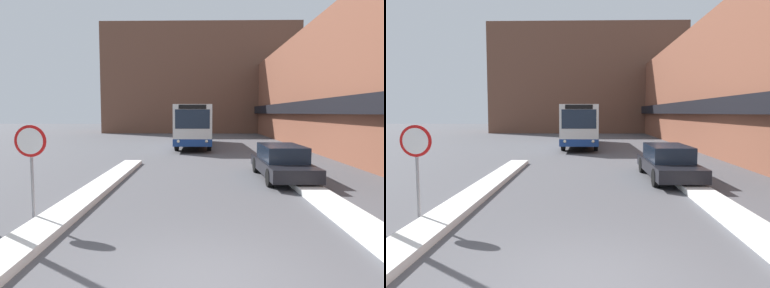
# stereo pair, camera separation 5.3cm
# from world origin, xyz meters

# --- Properties ---
(ground_plane) EXTENTS (160.00, 160.00, 0.00)m
(ground_plane) POSITION_xyz_m (0.00, 0.00, 0.00)
(ground_plane) COLOR #515156
(building_row_right) EXTENTS (5.50, 60.00, 8.91)m
(building_row_right) POSITION_xyz_m (9.97, 24.00, 4.44)
(building_row_right) COLOR brown
(building_row_right) RESTS_ON ground_plane
(building_backdrop_far) EXTENTS (26.00, 8.00, 14.38)m
(building_backdrop_far) POSITION_xyz_m (0.00, 43.56, 7.19)
(building_backdrop_far) COLOR brown
(building_backdrop_far) RESTS_ON ground_plane
(snow_bank_left) EXTENTS (0.90, 16.36, 0.19)m
(snow_bank_left) POSITION_xyz_m (-3.60, 4.59, 0.09)
(snow_bank_left) COLOR silver
(snow_bank_left) RESTS_ON ground_plane
(snow_bank_right) EXTENTS (0.90, 18.72, 0.19)m
(snow_bank_right) POSITION_xyz_m (3.60, 5.15, 0.10)
(snow_bank_right) COLOR silver
(snow_bank_right) RESTS_ON ground_plane
(city_bus) EXTENTS (2.59, 10.76, 3.23)m
(city_bus) POSITION_xyz_m (-0.58, 22.34, 1.77)
(city_bus) COLOR silver
(city_bus) RESTS_ON ground_plane
(parked_car_front) EXTENTS (1.80, 4.87, 1.36)m
(parked_car_front) POSITION_xyz_m (3.20, 8.76, 0.70)
(parked_car_front) COLOR black
(parked_car_front) RESTS_ON ground_plane
(stop_sign) EXTENTS (0.76, 0.08, 2.37)m
(stop_sign) POSITION_xyz_m (-4.14, 2.98, 1.72)
(stop_sign) COLOR gray
(stop_sign) RESTS_ON ground_plane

